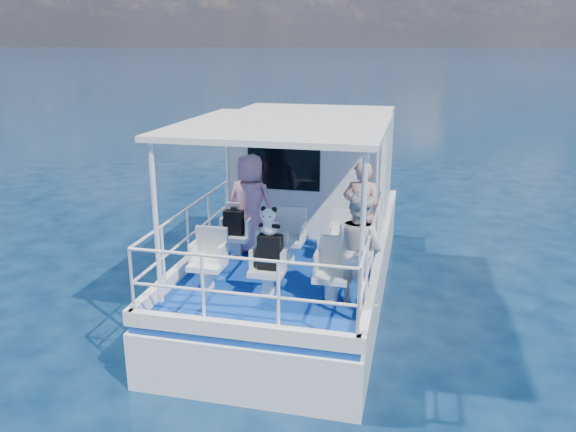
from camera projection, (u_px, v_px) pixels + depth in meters
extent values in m
plane|color=#061832|center=(286.00, 315.00, 9.23)|extent=(2000.00, 2000.00, 0.00)
cube|color=white|center=(299.00, 291.00, 10.16)|extent=(3.00, 7.00, 1.60)
cube|color=navy|center=(299.00, 247.00, 9.91)|extent=(2.90, 6.90, 0.10)
cube|color=white|center=(314.00, 168.00, 10.78)|extent=(2.85, 2.00, 2.20)
cube|color=white|center=(283.00, 126.00, 8.12)|extent=(3.00, 3.20, 0.08)
cylinder|color=white|center=(156.00, 225.00, 7.35)|extent=(0.07, 0.07, 2.20)
cylinder|color=white|center=(362.00, 241.00, 6.77)|extent=(0.07, 0.07, 2.20)
cylinder|color=white|center=(228.00, 177.00, 10.05)|extent=(0.07, 0.07, 2.20)
cylinder|color=white|center=(380.00, 185.00, 9.47)|extent=(0.07, 0.07, 2.20)
cube|color=silver|center=(236.00, 245.00, 9.29)|extent=(0.48, 0.46, 0.38)
cube|color=silver|center=(289.00, 249.00, 9.09)|extent=(0.48, 0.46, 0.38)
cube|color=silver|center=(344.00, 254.00, 8.90)|extent=(0.48, 0.46, 0.38)
cube|color=silver|center=(208.00, 275.00, 8.08)|extent=(0.48, 0.46, 0.38)
cube|color=silver|center=(268.00, 281.00, 7.88)|extent=(0.48, 0.46, 0.38)
cube|color=silver|center=(331.00, 287.00, 7.69)|extent=(0.48, 0.46, 0.38)
imported|color=#CC849D|center=(251.00, 204.00, 9.30)|extent=(0.67, 0.51, 1.67)
imported|color=tan|center=(361.00, 212.00, 8.91)|extent=(0.60, 0.40, 1.64)
imported|color=silver|center=(359.00, 248.00, 7.46)|extent=(0.95, 0.91, 1.54)
cube|color=black|center=(234.00, 223.00, 9.17)|extent=(0.31, 0.17, 0.40)
cube|color=black|center=(270.00, 252.00, 7.74)|extent=(0.32, 0.18, 0.49)
cube|color=black|center=(234.00, 209.00, 9.11)|extent=(0.10, 0.06, 0.06)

